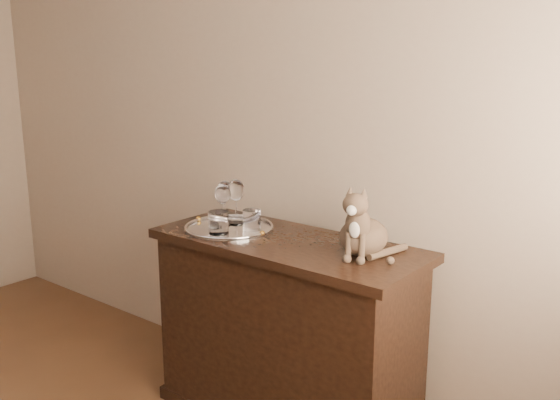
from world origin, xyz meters
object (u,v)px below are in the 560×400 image
(wine_glass_a, at_px, (225,202))
(tray, at_px, (229,229))
(tumbler_b, at_px, (219,223))
(wine_glass_b, at_px, (236,202))
(wine_glass_d, at_px, (223,205))
(tumbler_c, at_px, (252,220))
(sideboard, at_px, (287,333))
(cat, at_px, (364,219))

(wine_glass_a, bearing_deg, tray, -35.81)
(wine_glass_a, relative_size, tumbler_b, 2.00)
(wine_glass_b, bearing_deg, wine_glass_d, -112.84)
(wine_glass_a, xyz_separation_m, tumbler_b, (0.10, -0.15, -0.05))
(tumbler_b, relative_size, tumbler_c, 1.09)
(sideboard, relative_size, cat, 4.11)
(wine_glass_a, distance_m, tumbler_b, 0.18)
(wine_glass_a, xyz_separation_m, cat, (0.73, 0.01, 0.04))
(wine_glass_b, bearing_deg, sideboard, -7.67)
(sideboard, xyz_separation_m, wine_glass_d, (-0.36, -0.02, 0.53))
(tumbler_c, relative_size, cat, 0.31)
(sideboard, relative_size, tumbler_b, 12.09)
(wine_glass_a, bearing_deg, wine_glass_b, 23.97)
(wine_glass_a, bearing_deg, sideboard, -3.38)
(wine_glass_b, relative_size, tumbler_c, 2.29)
(tumbler_c, bearing_deg, cat, 2.80)
(sideboard, distance_m, tray, 0.53)
(tumbler_b, bearing_deg, tumbler_c, 60.82)
(tray, distance_m, tumbler_b, 0.11)
(tray, bearing_deg, cat, 5.80)
(wine_glass_a, distance_m, wine_glass_b, 0.05)
(tumbler_c, xyz_separation_m, cat, (0.56, 0.03, 0.09))
(wine_glass_a, distance_m, wine_glass_d, 0.05)
(wine_glass_a, relative_size, wine_glass_d, 1.03)
(wine_glass_b, bearing_deg, tumbler_c, -15.59)
(tumbler_b, relative_size, cat, 0.34)
(cat, bearing_deg, sideboard, 173.36)
(tumbler_b, bearing_deg, tray, 105.68)
(tumbler_c, bearing_deg, sideboard, -2.69)
(cat, bearing_deg, tumbler_c, 170.18)
(cat, bearing_deg, wine_glass_b, 166.74)
(wine_glass_b, distance_m, wine_glass_d, 0.07)
(wine_glass_a, xyz_separation_m, wine_glass_b, (0.05, 0.02, 0.00))
(tray, xyz_separation_m, cat, (0.66, 0.07, 0.14))
(tray, relative_size, wine_glass_a, 2.01)
(wine_glass_d, height_order, tumbler_b, wine_glass_d)
(wine_glass_a, distance_m, tumbler_c, 0.18)
(wine_glass_b, relative_size, wine_glass_d, 1.08)
(sideboard, distance_m, wine_glass_b, 0.63)
(tray, relative_size, tumbler_b, 4.03)
(wine_glass_d, height_order, tumbler_c, wine_glass_d)
(wine_glass_b, distance_m, cat, 0.68)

